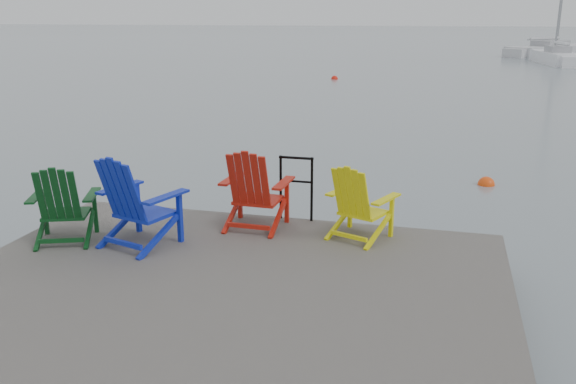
% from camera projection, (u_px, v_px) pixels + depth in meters
% --- Properties ---
extents(ground, '(400.00, 400.00, 0.00)m').
position_uv_depth(ground, '(217.00, 334.00, 6.43)').
color(ground, slate).
rests_on(ground, ground).
extents(dock, '(6.00, 5.00, 1.40)m').
position_uv_depth(dock, '(216.00, 305.00, 6.33)').
color(dock, '#2B2927').
rests_on(dock, ground).
extents(handrail, '(0.48, 0.04, 0.90)m').
position_uv_depth(handrail, '(296.00, 182.00, 8.35)').
color(handrail, black).
rests_on(handrail, dock).
extents(chair_green, '(0.96, 0.92, 1.00)m').
position_uv_depth(chair_green, '(63.00, 204.00, 7.52)').
color(chair_green, '#0A3C15').
rests_on(chair_green, dock).
extents(chair_blue, '(1.07, 1.02, 1.15)m').
position_uv_depth(chair_blue, '(136.00, 201.00, 7.38)').
color(chair_blue, '#1024AE').
rests_on(chair_blue, dock).
extents(chair_red, '(0.88, 0.82, 1.09)m').
position_uv_depth(chair_red, '(254.00, 189.00, 8.00)').
color(chair_red, '#B51A0D').
rests_on(chair_red, dock).
extents(chair_yellow, '(0.94, 0.90, 0.97)m').
position_uv_depth(chair_yellow, '(359.00, 202.00, 7.64)').
color(chair_yellow, yellow).
rests_on(chair_yellow, dock).
extents(sailboat_near, '(2.67, 7.15, 9.82)m').
position_uv_depth(sailboat_near, '(555.00, 58.00, 42.51)').
color(sailboat_near, white).
rests_on(sailboat_near, ground).
extents(sailboat_mid, '(8.40, 9.28, 13.55)m').
position_uv_depth(sailboat_mid, '(552.00, 51.00, 51.29)').
color(sailboat_mid, silver).
rests_on(sailboat_mid, ground).
extents(buoy_a, '(0.33, 0.33, 0.33)m').
position_uv_depth(buoy_a, '(486.00, 185.00, 12.10)').
color(buoy_a, '#F7480E').
rests_on(buoy_a, ground).
extents(buoy_b, '(0.36, 0.36, 0.36)m').
position_uv_depth(buoy_b, '(334.00, 79.00, 32.21)').
color(buoy_b, red).
rests_on(buoy_b, ground).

